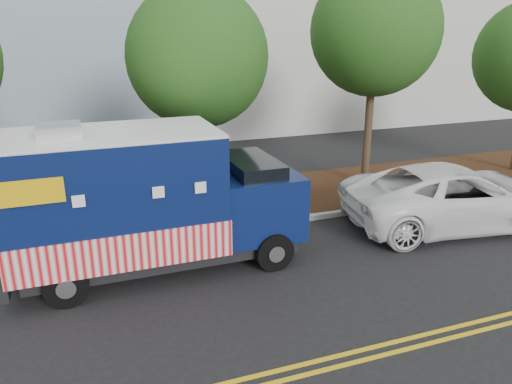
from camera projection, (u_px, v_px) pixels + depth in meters
name	position (u px, v px, depth m)	size (l,w,h in m)	color
ground	(191.00, 261.00, 12.05)	(120.00, 120.00, 0.00)	black
curb	(179.00, 236.00, 13.27)	(120.00, 0.18, 0.15)	#9E9E99
mulch_strip	(165.00, 210.00, 15.14)	(120.00, 4.00, 0.15)	black
centerline_near	(254.00, 376.00, 8.09)	(120.00, 0.10, 0.01)	gold
tree_b	(198.00, 57.00, 14.00)	(4.02, 4.02, 6.56)	#38281C
tree_c	(375.00, 31.00, 15.77)	(4.13, 4.13, 7.28)	#38281C
sign_post	(139.00, 197.00, 12.81)	(0.06, 0.06, 2.40)	#473828
food_truck	(143.00, 204.00, 11.19)	(6.69, 2.62, 3.51)	black
white_car	(455.00, 196.00, 13.90)	(2.87, 6.23, 1.73)	white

